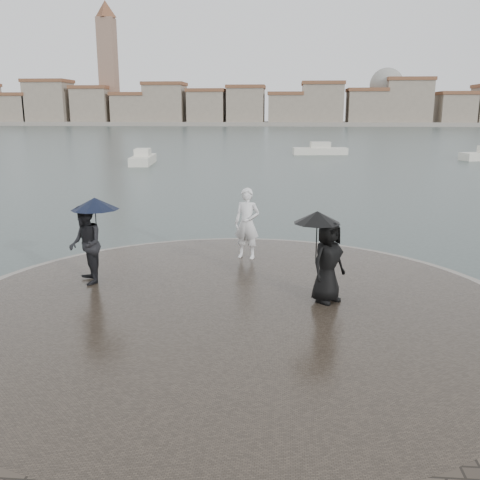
# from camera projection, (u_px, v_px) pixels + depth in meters

# --- Properties ---
(ground) EXTENTS (400.00, 400.00, 0.00)m
(ground) POSITION_uv_depth(u_px,v_px,m) (212.00, 409.00, 8.01)
(ground) COLOR #2B3835
(ground) RESTS_ON ground
(kerb_ring) EXTENTS (12.50, 12.50, 0.32)m
(kerb_ring) POSITION_uv_depth(u_px,v_px,m) (235.00, 313.00, 11.36)
(kerb_ring) COLOR gray
(kerb_ring) RESTS_ON ground
(quay_tip) EXTENTS (11.90, 11.90, 0.36)m
(quay_tip) POSITION_uv_depth(u_px,v_px,m) (235.00, 312.00, 11.35)
(quay_tip) COLOR #2D261E
(quay_tip) RESTS_ON ground
(statue) EXTENTS (0.81, 0.65, 1.95)m
(statue) POSITION_uv_depth(u_px,v_px,m) (247.00, 223.00, 14.69)
(statue) COLOR white
(statue) RESTS_ON quay_tip
(visitor_left) EXTENTS (1.34, 1.23, 2.04)m
(visitor_left) POSITION_uv_depth(u_px,v_px,m) (88.00, 236.00, 12.47)
(visitor_left) COLOR black
(visitor_left) RESTS_ON quay_tip
(visitor_right) EXTENTS (1.25, 1.11, 1.95)m
(visitor_right) POSITION_uv_depth(u_px,v_px,m) (325.00, 251.00, 11.26)
(visitor_right) COLOR black
(visitor_right) RESTS_ON quay_tip
(far_skyline) EXTENTS (260.00, 20.00, 37.00)m
(far_skyline) POSITION_uv_depth(u_px,v_px,m) (265.00, 107.00, 162.84)
(far_skyline) COLOR gray
(far_skyline) RESTS_ON ground
(boats) EXTENTS (34.53, 15.41, 1.50)m
(boats) POSITION_uv_depth(u_px,v_px,m) (322.00, 155.00, 49.52)
(boats) COLOR silver
(boats) RESTS_ON ground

